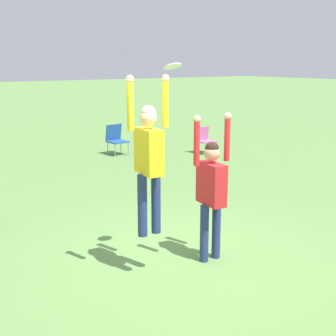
{
  "coord_description": "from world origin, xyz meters",
  "views": [
    {
      "loc": [
        -3.75,
        -4.82,
        2.69
      ],
      "look_at": [
        -0.23,
        0.16,
        1.3
      ],
      "focal_mm": 50.0,
      "sensor_mm": 36.0,
      "label": 1
    }
  ],
  "objects_px": {
    "person_jumping": "(149,153)",
    "camping_chair_1": "(204,138)",
    "camping_chair_2": "(116,138)",
    "frisbee": "(172,66)",
    "person_defending": "(211,185)"
  },
  "relations": [
    {
      "from": "person_jumping",
      "to": "camping_chair_1",
      "type": "relative_size",
      "value": 2.54
    },
    {
      "from": "camping_chair_1",
      "to": "camping_chair_2",
      "type": "relative_size",
      "value": 0.89
    },
    {
      "from": "person_jumping",
      "to": "person_defending",
      "type": "relative_size",
      "value": 0.99
    },
    {
      "from": "person_defending",
      "to": "frisbee",
      "type": "xyz_separation_m",
      "value": [
        -0.47,
        0.24,
        1.57
      ]
    },
    {
      "from": "camping_chair_2",
      "to": "person_defending",
      "type": "bearing_deg",
      "value": 64.87
    },
    {
      "from": "camping_chair_1",
      "to": "camping_chair_2",
      "type": "distance_m",
      "value": 2.62
    },
    {
      "from": "frisbee",
      "to": "camping_chair_1",
      "type": "bearing_deg",
      "value": 47.28
    },
    {
      "from": "frisbee",
      "to": "camping_chair_2",
      "type": "height_order",
      "value": "frisbee"
    },
    {
      "from": "frisbee",
      "to": "camping_chair_2",
      "type": "relative_size",
      "value": 0.27
    },
    {
      "from": "camping_chair_1",
      "to": "camping_chair_2",
      "type": "xyz_separation_m",
      "value": [
        -2.23,
        1.38,
        0.04
      ]
    },
    {
      "from": "camping_chair_1",
      "to": "camping_chair_2",
      "type": "bearing_deg",
      "value": -26.44
    },
    {
      "from": "frisbee",
      "to": "camping_chair_2",
      "type": "xyz_separation_m",
      "value": [
        3.11,
        7.16,
        -2.14
      ]
    },
    {
      "from": "person_defending",
      "to": "camping_chair_1",
      "type": "height_order",
      "value": "person_defending"
    },
    {
      "from": "person_jumping",
      "to": "camping_chair_2",
      "type": "height_order",
      "value": "person_jumping"
    },
    {
      "from": "person_defending",
      "to": "camping_chair_1",
      "type": "distance_m",
      "value": 7.77
    }
  ]
}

